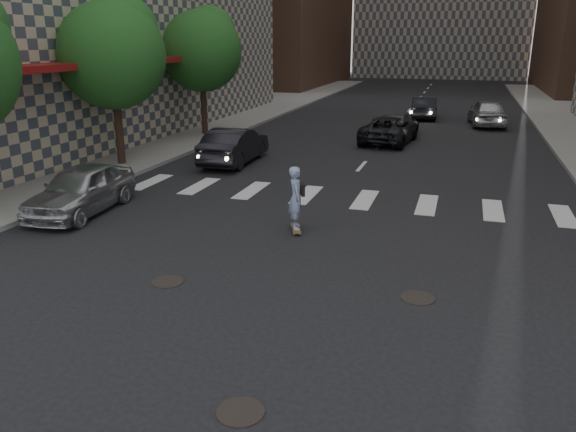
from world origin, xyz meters
name	(u,v)px	position (x,y,z in m)	size (l,w,h in m)	color
ground	(231,320)	(0.00, 0.00, 0.00)	(160.00, 160.00, 0.00)	black
sidewalk_left	(135,128)	(-14.50, 20.00, 0.07)	(13.00, 80.00, 0.15)	gray
tree_b	(115,50)	(-9.45, 11.14, 4.65)	(4.20, 4.20, 6.60)	#382619
tree_c	(203,47)	(-9.45, 19.14, 4.65)	(4.20, 4.20, 6.60)	#382619
manhole_a	(240,412)	(1.20, -2.50, 0.01)	(0.70, 0.70, 0.02)	black
manhole_b	(168,282)	(-2.00, 1.20, 0.01)	(0.70, 0.70, 0.02)	black
manhole_c	(418,298)	(3.30, 2.00, 0.01)	(0.70, 0.70, 0.02)	black
skateboarder	(296,198)	(-0.27, 5.28, 0.96)	(0.62, 0.94, 1.83)	brown
silver_sedan	(81,189)	(-7.00, 5.05, 0.73)	(1.73, 4.29, 1.46)	#ABAEB2
traffic_car_a	(234,146)	(-5.28, 13.00, 0.76)	(1.60, 4.58, 1.51)	black
traffic_car_b	(397,125)	(0.50, 21.62, 0.65)	(1.83, 4.50, 1.30)	#515358
traffic_car_c	(389,130)	(0.35, 19.86, 0.67)	(2.23, 4.83, 1.34)	black
traffic_car_d	(488,112)	(5.25, 27.41, 0.82)	(1.93, 4.81, 1.64)	#9FA1A6
traffic_car_e	(424,108)	(1.30, 29.69, 0.71)	(1.51, 4.32, 1.42)	black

